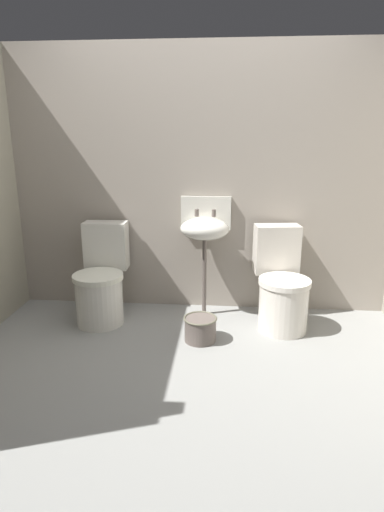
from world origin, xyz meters
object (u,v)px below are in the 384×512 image
Objects in this scene: toilet_left at (101,282)px; toilet_right at (281,287)px; sink at (205,227)px; bucket at (200,328)px.

toilet_right is at bearing 178.81° from toilet_left.
toilet_left is 0.96m from sink.
toilet_right is 0.74m from bucket.
toilet_left is 0.79× the size of sink.
sink is at bearing -24.75° from toilet_right.
toilet_right is 0.79× the size of sink.
toilet_right is at bearing 27.83° from bucket.
sink is (0.84, 0.19, 0.43)m from toilet_left.
sink is 3.94× the size of bucket.
sink reaches higher than bucket.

